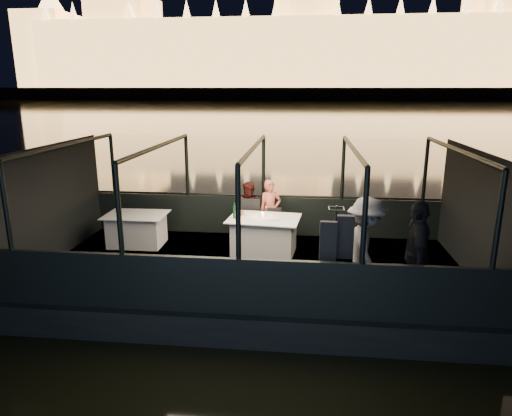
# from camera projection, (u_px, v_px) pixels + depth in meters

# --- Properties ---
(river_water) EXTENTS (500.00, 500.00, 0.00)m
(river_water) POSITION_uv_depth(u_px,v_px,m) (301.00, 109.00, 85.97)
(river_water) COLOR black
(river_water) RESTS_ON ground
(boat_hull) EXTENTS (8.60, 4.40, 1.00)m
(boat_hull) POSITION_uv_depth(u_px,v_px,m) (254.00, 288.00, 9.06)
(boat_hull) COLOR black
(boat_hull) RESTS_ON river_water
(boat_deck) EXTENTS (8.00, 4.00, 0.04)m
(boat_deck) POSITION_uv_depth(u_px,v_px,m) (254.00, 266.00, 8.93)
(boat_deck) COLOR black
(boat_deck) RESTS_ON boat_hull
(gunwale_port) EXTENTS (8.00, 0.08, 0.90)m
(gunwale_port) POSITION_uv_depth(u_px,v_px,m) (263.00, 215.00, 10.74)
(gunwale_port) COLOR black
(gunwale_port) RESTS_ON boat_deck
(gunwale_starboard) EXTENTS (8.00, 0.08, 0.90)m
(gunwale_starboard) POSITION_uv_depth(u_px,v_px,m) (239.00, 286.00, 6.89)
(gunwale_starboard) COLOR black
(gunwale_starboard) RESTS_ON boat_deck
(cabin_glass_port) EXTENTS (8.00, 0.02, 1.40)m
(cabin_glass_port) POSITION_uv_depth(u_px,v_px,m) (263.00, 167.00, 10.44)
(cabin_glass_port) COLOR #99B2B2
(cabin_glass_port) RESTS_ON gunwale_port
(cabin_glass_starboard) EXTENTS (8.00, 0.02, 1.40)m
(cabin_glass_starboard) POSITION_uv_depth(u_px,v_px,m) (238.00, 213.00, 6.60)
(cabin_glass_starboard) COLOR #99B2B2
(cabin_glass_starboard) RESTS_ON gunwale_starboard
(cabin_roof_glass) EXTENTS (8.00, 4.00, 0.02)m
(cabin_roof_glass) POSITION_uv_depth(u_px,v_px,m) (254.00, 148.00, 8.34)
(cabin_roof_glass) COLOR #99B2B2
(cabin_roof_glass) RESTS_ON boat_deck
(end_wall_fore) EXTENTS (0.02, 4.00, 2.30)m
(end_wall_fore) POSITION_uv_depth(u_px,v_px,m) (54.00, 203.00, 9.05)
(end_wall_fore) COLOR black
(end_wall_fore) RESTS_ON boat_deck
(end_wall_aft) EXTENTS (0.02, 4.00, 2.30)m
(end_wall_aft) POSITION_uv_depth(u_px,v_px,m) (474.00, 214.00, 8.22)
(end_wall_aft) COLOR black
(end_wall_aft) RESTS_ON boat_deck
(canopy_ribs) EXTENTS (8.00, 4.00, 2.30)m
(canopy_ribs) POSITION_uv_depth(u_px,v_px,m) (254.00, 208.00, 8.64)
(canopy_ribs) COLOR black
(canopy_ribs) RESTS_ON boat_deck
(embankment) EXTENTS (400.00, 140.00, 6.00)m
(embankment) POSITION_uv_depth(u_px,v_px,m) (305.00, 94.00, 210.69)
(embankment) COLOR #423D33
(embankment) RESTS_ON ground
(parliament_building) EXTENTS (220.00, 32.00, 60.00)m
(parliament_building) POSITION_uv_depth(u_px,v_px,m) (306.00, 18.00, 169.90)
(parliament_building) COLOR #F2D18C
(parliament_building) RESTS_ON embankment
(dining_table_central) EXTENTS (1.55, 1.19, 0.77)m
(dining_table_central) POSITION_uv_depth(u_px,v_px,m) (264.00, 236.00, 9.48)
(dining_table_central) COLOR white
(dining_table_central) RESTS_ON boat_deck
(dining_table_aft) EXTENTS (1.33, 0.97, 0.70)m
(dining_table_aft) POSITION_uv_depth(u_px,v_px,m) (137.00, 228.00, 9.99)
(dining_table_aft) COLOR beige
(dining_table_aft) RESTS_ON boat_deck
(chair_port_left) EXTENTS (0.48, 0.48, 0.98)m
(chair_port_left) POSITION_uv_depth(u_px,v_px,m) (249.00, 225.00, 9.96)
(chair_port_left) COLOR black
(chair_port_left) RESTS_ON boat_deck
(chair_port_right) EXTENTS (0.43, 0.43, 0.81)m
(chair_port_right) POSITION_uv_depth(u_px,v_px,m) (272.00, 226.00, 9.88)
(chair_port_right) COLOR black
(chair_port_right) RESTS_ON boat_deck
(coat_stand) EXTENTS (0.51, 0.44, 1.64)m
(coat_stand) POSITION_uv_depth(u_px,v_px,m) (334.00, 252.00, 7.03)
(coat_stand) COLOR black
(coat_stand) RESTS_ON boat_deck
(person_woman_coral) EXTENTS (0.59, 0.50, 1.38)m
(person_woman_coral) POSITION_uv_depth(u_px,v_px,m) (270.00, 208.00, 10.24)
(person_woman_coral) COLOR #E56D53
(person_woman_coral) RESTS_ON boat_deck
(person_man_maroon) EXTENTS (0.74, 0.64, 1.32)m
(person_man_maroon) POSITION_uv_depth(u_px,v_px,m) (250.00, 207.00, 10.28)
(person_man_maroon) COLOR #3D1411
(person_man_maroon) RESTS_ON boat_deck
(passenger_stripe) EXTENTS (0.71, 1.15, 1.71)m
(passenger_stripe) POSITION_uv_depth(u_px,v_px,m) (365.00, 249.00, 7.31)
(passenger_stripe) COLOR silver
(passenger_stripe) RESTS_ON boat_deck
(passenger_dark) EXTENTS (0.57, 1.07, 1.72)m
(passenger_dark) POSITION_uv_depth(u_px,v_px,m) (416.00, 255.00, 7.04)
(passenger_dark) COLOR black
(passenger_dark) RESTS_ON boat_deck
(wine_bottle) EXTENTS (0.09, 0.09, 0.32)m
(wine_bottle) POSITION_uv_depth(u_px,v_px,m) (235.00, 211.00, 9.32)
(wine_bottle) COLOR #163D21
(wine_bottle) RESTS_ON dining_table_central
(bread_basket) EXTENTS (0.18, 0.18, 0.07)m
(bread_basket) POSITION_uv_depth(u_px,v_px,m) (239.00, 213.00, 9.62)
(bread_basket) COLOR brown
(bread_basket) RESTS_ON dining_table_central
(amber_candle) EXTENTS (0.06, 0.06, 0.08)m
(amber_candle) POSITION_uv_depth(u_px,v_px,m) (263.00, 215.00, 9.49)
(amber_candle) COLOR #FFB23F
(amber_candle) RESTS_ON dining_table_central
(plate_near) EXTENTS (0.29, 0.29, 0.02)m
(plate_near) POSITION_uv_depth(u_px,v_px,m) (273.00, 219.00, 9.26)
(plate_near) COLOR white
(plate_near) RESTS_ON dining_table_central
(plate_far) EXTENTS (0.23, 0.23, 0.01)m
(plate_far) POSITION_uv_depth(u_px,v_px,m) (246.00, 214.00, 9.64)
(plate_far) COLOR white
(plate_far) RESTS_ON dining_table_central
(wine_glass_white) EXTENTS (0.09, 0.09, 0.20)m
(wine_glass_white) POSITION_uv_depth(u_px,v_px,m) (239.00, 213.00, 9.39)
(wine_glass_white) COLOR white
(wine_glass_white) RESTS_ON dining_table_central
(wine_glass_red) EXTENTS (0.06, 0.06, 0.17)m
(wine_glass_red) POSITION_uv_depth(u_px,v_px,m) (266.00, 210.00, 9.65)
(wine_glass_red) COLOR silver
(wine_glass_red) RESTS_ON dining_table_central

